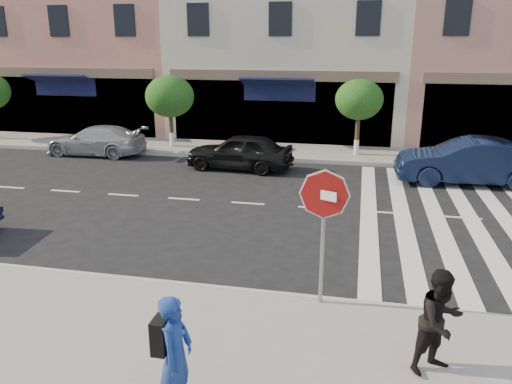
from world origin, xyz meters
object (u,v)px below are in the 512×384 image
Objects in this scene: photographer at (176,356)px; walker at (440,322)px; car_far_left at (96,140)px; car_far_right at (469,162)px; car_far_mid at (240,152)px; stop_sign at (324,208)px.

photographer reaches higher than walker.
car_far_left is 14.51m from car_far_right.
car_far_right is (14.44, -1.50, 0.16)m from car_far_left.
car_far_left is 1.07× the size of car_far_mid.
car_far_right is (5.59, 12.37, -0.18)m from photographer.
stop_sign is 14.99m from car_far_left.
stop_sign is 10.20m from car_far_right.
photographer is at bearing -91.37° from stop_sign.
walker is at bearing -17.23° from stop_sign.
walker is 0.39× the size of car_far_mid.
walker is (3.26, 1.54, -0.03)m from photographer.
photographer is at bearing -27.04° from car_far_right.
walker is at bearing 45.39° from car_far_left.
photographer is 13.58m from car_far_right.
car_far_left is (-12.10, 12.33, -0.30)m from walker.
stop_sign is at bearing -26.55° from car_far_right.
car_far_mid reaches higher than car_far_left.
stop_sign is 3.58m from photographer.
car_far_mid is at bearing 136.17° from stop_sign.
walker is 12.52m from car_far_mid.
car_far_mid is (-5.60, 11.19, -0.24)m from walker.
stop_sign is at bearing -25.99° from photographer.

